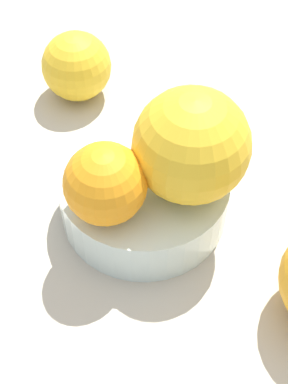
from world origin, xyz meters
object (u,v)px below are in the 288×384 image
orange_in_bowl_1 (191,146)px  orange_loose_0 (77,66)px  fruit_bowl (144,196)px  orange_in_bowl_0 (109,187)px

orange_in_bowl_1 → orange_loose_0: size_ratio=1.29×
fruit_bowl → orange_in_bowl_1: 7.55cm
fruit_bowl → orange_in_bowl_0: bearing=-174.8°
fruit_bowl → orange_loose_0: (6.91, 14.93, 1.32)cm
fruit_bowl → orange_loose_0: 16.50cm
orange_in_bowl_0 → orange_loose_0: (11.08, 15.31, -4.07)cm
fruit_bowl → orange_in_bowl_1: size_ratio=1.57×
fruit_bowl → orange_in_bowl_0: 6.82cm
orange_in_bowl_1 → orange_loose_0: 19.37cm
orange_loose_0 → orange_in_bowl_0: bearing=-125.9°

